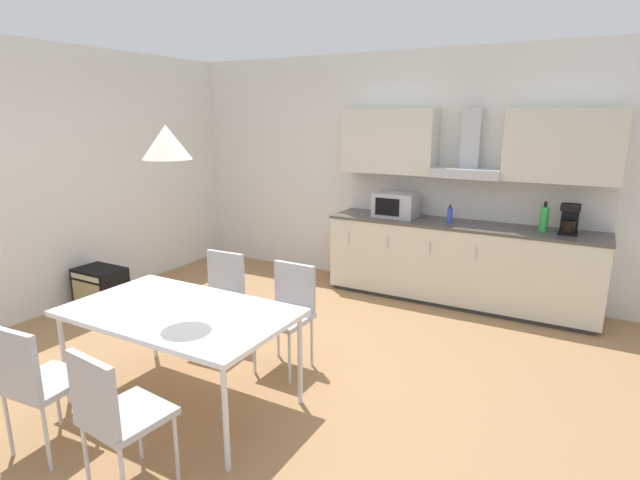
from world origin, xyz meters
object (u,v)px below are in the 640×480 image
object	(u,v)px
microwave	(396,205)
dining_table	(179,315)
bottle_blue	(450,215)
chair_near_right	(113,409)
chair_far_left	(220,291)
chair_near_left	(33,377)
coffee_maker	(570,219)
guitar_amp	(101,288)
pendant_lamp	(166,142)
chair_far_right	(288,306)
bottle_green	(544,219)

from	to	relation	value
microwave	dining_table	distance (m)	3.09
bottle_blue	chair_near_right	distance (m)	3.96
chair_far_left	chair_near_left	xyz separation A→B (m)	(0.01, -1.71, 0.00)
bottle_blue	coffee_maker	bearing A→B (deg)	2.35
guitar_amp	pendant_lamp	bearing A→B (deg)	-24.33
chair_near_right	chair_near_left	world-z (taller)	same
chair_far_left	coffee_maker	bearing A→B (deg)	40.06
chair_near_left	coffee_maker	bearing A→B (deg)	56.26
pendant_lamp	chair_near_left	bearing A→B (deg)	-112.46
chair_near_left	microwave	bearing A→B (deg)	78.34
bottle_blue	chair_near_right	size ratio (longest dim) A/B	0.23
chair_near_right	pendant_lamp	size ratio (longest dim) A/B	2.72
chair_far_left	pendant_lamp	xyz separation A→B (m)	(0.36, -0.85, 1.35)
chair_far_right	pendant_lamp	distance (m)	1.64
microwave	chair_near_left	world-z (taller)	microwave
coffee_maker	dining_table	distance (m)	3.83
bottle_blue	chair_far_left	world-z (taller)	bottle_blue
chair_near_right	guitar_amp	size ratio (longest dim) A/B	1.67
microwave	coffee_maker	world-z (taller)	coffee_maker
coffee_maker	dining_table	world-z (taller)	coffee_maker
coffee_maker	dining_table	xyz separation A→B (m)	(-2.26, -3.06, -0.37)
pendant_lamp	coffee_maker	bearing A→B (deg)	53.54
bottle_green	pendant_lamp	world-z (taller)	pendant_lamp
coffee_maker	chair_far_right	xyz separation A→B (m)	(-1.90, -2.21, -0.52)
chair_far_left	bottle_blue	bearing A→B (deg)	56.11
microwave	chair_near_right	size ratio (longest dim) A/B	0.55
chair_near_right	chair_far_right	distance (m)	1.71
coffee_maker	pendant_lamp	bearing A→B (deg)	-126.46
chair_near_right	chair_near_left	xyz separation A→B (m)	(-0.70, -0.00, 0.00)
microwave	pendant_lamp	xyz separation A→B (m)	(-0.45, -3.04, 0.84)
bottle_green	chair_far_right	bearing A→B (deg)	-127.22
coffee_maker	chair_near_right	size ratio (longest dim) A/B	0.34
coffee_maker	bottle_blue	xyz separation A→B (m)	(-1.18, -0.05, -0.06)
chair_near_left	pendant_lamp	bearing A→B (deg)	67.54
coffee_maker	chair_far_left	bearing A→B (deg)	-139.94
coffee_maker	dining_table	size ratio (longest dim) A/B	0.19
chair_far_right	chair_near_left	distance (m)	1.85
chair_near_right	chair_far_left	size ratio (longest dim) A/B	1.00
coffee_maker	chair_near_left	distance (m)	4.74
bottle_green	microwave	bearing A→B (deg)	-179.30
coffee_maker	chair_far_right	distance (m)	2.96
pendant_lamp	bottle_green	bearing A→B (deg)	56.37
microwave	chair_near_right	world-z (taller)	microwave
bottle_green	chair_near_right	world-z (taller)	bottle_green
chair_far_left	guitar_amp	size ratio (longest dim) A/B	1.67
bottle_green	pendant_lamp	size ratio (longest dim) A/B	0.95
bottle_green	chair_near_left	bearing A→B (deg)	-121.39
chair_near_right	bottle_green	bearing A→B (deg)	66.74
microwave	dining_table	xyz separation A→B (m)	(-0.45, -3.04, -0.36)
coffee_maker	pendant_lamp	xyz separation A→B (m)	(-2.26, -3.06, 0.83)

